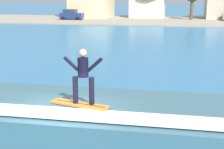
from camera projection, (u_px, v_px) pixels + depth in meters
The scene contains 6 objects.
wave_crest at pixel (98, 123), 11.20m from camera, with size 8.98×3.96×1.47m.
surfboard at pixel (80, 104), 10.49m from camera, with size 1.90×0.85×0.06m.
surfer at pixel (83, 73), 10.26m from camera, with size 1.20×0.32×1.67m.
shoreline_bank at pixel (160, 21), 56.74m from camera, with size 120.00×16.79×0.15m.
car_near_shore at pixel (71, 15), 58.31m from camera, with size 3.81×2.10×1.86m.
house_small_cottage at pixel (148, 0), 63.46m from camera, with size 7.65×7.65×5.72m.
Camera 1 is at (3.29, -9.03, 4.85)m, focal length 55.57 mm.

